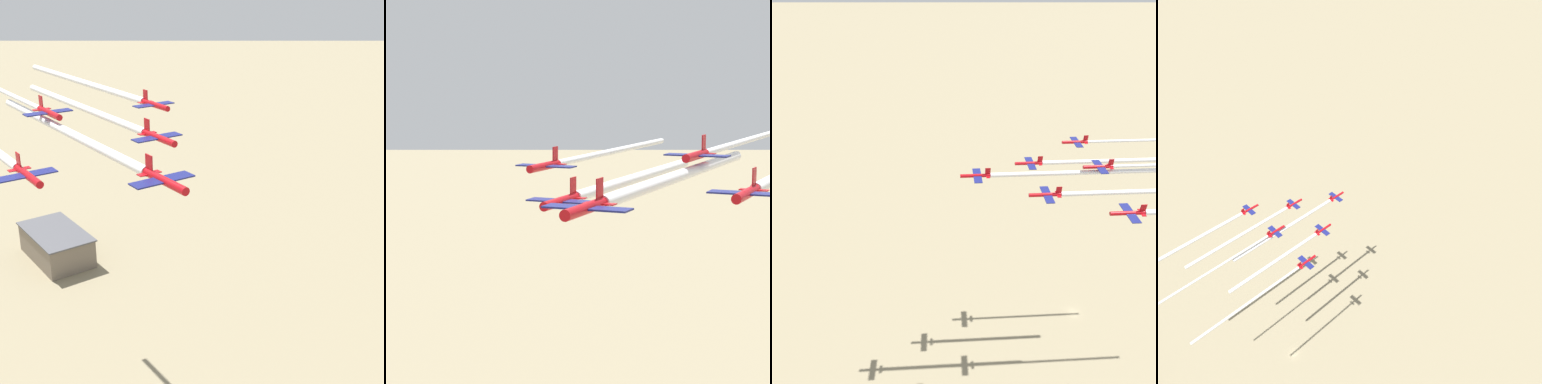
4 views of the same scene
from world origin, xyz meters
TOP-DOWN VIEW (x-y plane):
  - jet_0 at (-41.86, -11.01)m, footprint 8.08×7.56m
  - jet_1 at (-25.46, -20.93)m, footprint 8.08×7.56m
  - jet_2 at (-25.21, -1.50)m, footprint 8.08×7.56m
  - jet_4 at (-8.82, -11.43)m, footprint 8.08×7.56m
  - jet_5 at (-8.57, 8.00)m, footprint 8.08×7.56m
  - smoke_trail_0 at (-13.64, -11.37)m, footprint 49.02×1.90m
  - smoke_trail_2 at (-1.29, -1.81)m, footprint 40.45×1.76m
  - smoke_trail_4 at (21.04, -11.81)m, footprint 52.32×1.49m
  - smoke_trail_5 at (16.49, 7.68)m, footprint 42.72×1.41m

SIDE VIEW (x-z plane):
  - smoke_trail_2 at x=-1.29m, z-range 70.08..71.33m
  - jet_2 at x=-25.21m, z-range 69.39..72.10m
  - smoke_trail_5 at x=16.49m, z-range 72.01..72.88m
  - jet_5 at x=-8.57m, z-range 71.12..73.84m
  - jet_1 at x=-25.46m, z-range 71.21..73.93m
  - smoke_trail_0 at x=-13.64m, z-range 72.16..73.44m
  - jet_0 at x=-41.86m, z-range 71.48..74.20m
  - smoke_trail_4 at x=21.04m, z-range 74.06..74.88m
  - jet_4 at x=-8.82m, z-range 73.15..75.86m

